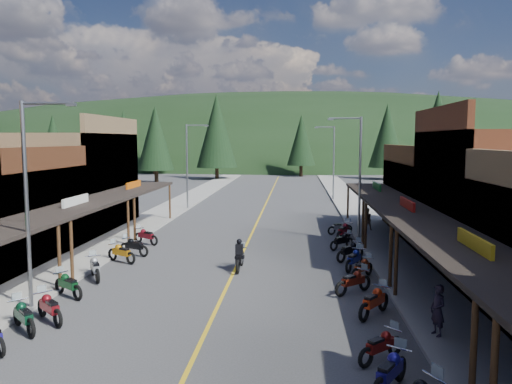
% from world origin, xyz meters
% --- Properties ---
extents(ground, '(220.00, 220.00, 0.00)m').
position_xyz_m(ground, '(0.00, 0.00, 0.00)').
color(ground, '#38383A').
rests_on(ground, ground).
extents(centerline, '(0.15, 90.00, 0.01)m').
position_xyz_m(centerline, '(0.00, 20.00, 0.01)').
color(centerline, gold).
rests_on(centerline, ground).
extents(sidewalk_west, '(3.40, 94.00, 0.15)m').
position_xyz_m(sidewalk_west, '(-8.70, 20.00, 0.07)').
color(sidewalk_west, gray).
rests_on(sidewalk_west, ground).
extents(sidewalk_east, '(3.40, 94.00, 0.15)m').
position_xyz_m(sidewalk_east, '(8.70, 20.00, 0.07)').
color(sidewalk_east, gray).
rests_on(sidewalk_east, ground).
extents(shop_west_3, '(10.90, 10.20, 8.20)m').
position_xyz_m(shop_west_3, '(-13.78, 11.30, 3.52)').
color(shop_west_3, brown).
rests_on(shop_west_3, ground).
extents(shop_east_2, '(10.90, 9.00, 8.20)m').
position_xyz_m(shop_east_2, '(13.78, 1.70, 3.52)').
color(shop_east_2, '#562B19').
rests_on(shop_east_2, ground).
extents(shop_east_3, '(10.90, 10.20, 6.20)m').
position_xyz_m(shop_east_3, '(13.75, 11.30, 2.53)').
color(shop_east_3, '#4C2D16').
rests_on(shop_east_3, ground).
extents(streetlight_0, '(2.16, 0.18, 8.00)m').
position_xyz_m(streetlight_0, '(-6.95, -6.00, 4.46)').
color(streetlight_0, gray).
rests_on(streetlight_0, ground).
extents(streetlight_1, '(2.16, 0.18, 8.00)m').
position_xyz_m(streetlight_1, '(-6.95, 22.00, 4.46)').
color(streetlight_1, gray).
rests_on(streetlight_1, ground).
extents(streetlight_2, '(2.16, 0.18, 8.00)m').
position_xyz_m(streetlight_2, '(6.95, 8.00, 4.46)').
color(streetlight_2, gray).
rests_on(streetlight_2, ground).
extents(streetlight_3, '(2.16, 0.18, 8.00)m').
position_xyz_m(streetlight_3, '(6.95, 30.00, 4.46)').
color(streetlight_3, gray).
rests_on(streetlight_3, ground).
extents(ridge_hill, '(310.00, 140.00, 60.00)m').
position_xyz_m(ridge_hill, '(0.00, 135.00, 0.00)').
color(ridge_hill, black).
rests_on(ridge_hill, ground).
extents(pine_0, '(5.04, 5.04, 11.00)m').
position_xyz_m(pine_0, '(-40.00, 62.00, 6.48)').
color(pine_0, black).
rests_on(pine_0, ground).
extents(pine_1, '(5.88, 5.88, 12.50)m').
position_xyz_m(pine_1, '(-24.00, 70.00, 7.24)').
color(pine_1, black).
rests_on(pine_1, ground).
extents(pine_2, '(6.72, 6.72, 14.00)m').
position_xyz_m(pine_2, '(-10.00, 58.00, 7.99)').
color(pine_2, black).
rests_on(pine_2, ground).
extents(pine_3, '(5.04, 5.04, 11.00)m').
position_xyz_m(pine_3, '(4.00, 66.00, 6.48)').
color(pine_3, black).
rests_on(pine_3, ground).
extents(pine_4, '(5.88, 5.88, 12.50)m').
position_xyz_m(pine_4, '(18.00, 60.00, 7.24)').
color(pine_4, black).
rests_on(pine_4, ground).
extents(pine_5, '(6.72, 6.72, 14.00)m').
position_xyz_m(pine_5, '(34.00, 72.00, 7.99)').
color(pine_5, black).
rests_on(pine_5, ground).
extents(pine_7, '(5.88, 5.88, 12.50)m').
position_xyz_m(pine_7, '(-32.00, 76.00, 7.24)').
color(pine_7, black).
rests_on(pine_7, ground).
extents(pine_8, '(4.48, 4.48, 10.00)m').
position_xyz_m(pine_8, '(-22.00, 40.00, 5.98)').
color(pine_8, black).
rests_on(pine_8, ground).
extents(pine_9, '(4.93, 4.93, 10.80)m').
position_xyz_m(pine_9, '(24.00, 45.00, 6.38)').
color(pine_9, black).
rests_on(pine_9, ground).
extents(pine_10, '(5.38, 5.38, 11.60)m').
position_xyz_m(pine_10, '(-18.00, 50.00, 6.78)').
color(pine_10, black).
rests_on(pine_10, ground).
extents(pine_11, '(5.82, 5.82, 12.40)m').
position_xyz_m(pine_11, '(20.00, 38.00, 7.19)').
color(pine_11, black).
rests_on(pine_11, ground).
extents(bike_west_4, '(1.98, 1.96, 1.19)m').
position_xyz_m(bike_west_4, '(-6.21, -8.10, 0.60)').
color(bike_west_4, '#0B3821').
rests_on(bike_west_4, ground).
extents(bike_west_5, '(2.01, 1.93, 1.19)m').
position_xyz_m(bike_west_5, '(-5.77, -7.16, 0.60)').
color(bike_west_5, maroon).
rests_on(bike_west_5, ground).
extents(bike_west_6, '(2.05, 1.76, 1.17)m').
position_xyz_m(bike_west_6, '(-6.41, -4.31, 0.58)').
color(bike_west_6, '#0C3E1B').
rests_on(bike_west_6, ground).
extents(bike_west_7, '(1.71, 2.23, 1.23)m').
position_xyz_m(bike_west_7, '(-6.34, -1.66, 0.62)').
color(bike_west_7, '#9E9EA3').
rests_on(bike_west_7, ground).
extents(bike_west_8, '(2.12, 1.65, 1.18)m').
position_xyz_m(bike_west_8, '(-6.25, 1.63, 0.59)').
color(bike_west_8, '#B6720D').
rests_on(bike_west_8, ground).
extents(bike_west_9, '(2.13, 1.50, 1.16)m').
position_xyz_m(bike_west_9, '(-6.09, 3.27, 0.58)').
color(bike_west_9, black).
rests_on(bike_west_9, ground).
extents(bike_west_10, '(2.10, 1.68, 1.17)m').
position_xyz_m(bike_west_10, '(-6.33, 6.31, 0.59)').
color(bike_west_10, maroon).
rests_on(bike_west_10, ground).
extents(bike_east_3, '(1.70, 2.15, 1.20)m').
position_xyz_m(bike_east_3, '(5.52, -11.29, 0.60)').
color(bike_east_3, navy).
rests_on(bike_east_3, ground).
extents(bike_east_4, '(1.82, 1.73, 1.08)m').
position_xyz_m(bike_east_4, '(5.59, -9.49, 0.54)').
color(bike_east_4, maroon).
rests_on(bike_east_4, ground).
extents(bike_east_5, '(1.84, 2.18, 1.24)m').
position_xyz_m(bike_east_5, '(5.99, -5.61, 0.62)').
color(bike_east_5, red).
rests_on(bike_east_5, ground).
extents(bike_east_6, '(2.00, 1.85, 1.17)m').
position_xyz_m(bike_east_6, '(5.53, -2.88, 0.59)').
color(bike_east_6, maroon).
rests_on(bike_east_6, ground).
extents(bike_east_7, '(1.62, 1.95, 1.10)m').
position_xyz_m(bike_east_7, '(6.23, -0.45, 0.55)').
color(bike_east_7, maroon).
rests_on(bike_east_7, ground).
extents(bike_east_8, '(1.59, 2.20, 1.21)m').
position_xyz_m(bike_east_8, '(6.02, 1.08, 0.60)').
color(bike_east_8, navy).
rests_on(bike_east_8, ground).
extents(bike_east_9, '(1.98, 1.94, 1.19)m').
position_xyz_m(bike_east_9, '(6.03, 2.97, 0.59)').
color(bike_east_9, black).
rests_on(bike_east_9, ground).
extents(bike_east_10, '(1.86, 1.78, 1.10)m').
position_xyz_m(bike_east_10, '(5.84, 5.84, 0.55)').
color(bike_east_10, black).
rests_on(bike_east_10, ground).
extents(bike_east_11, '(1.70, 2.40, 1.31)m').
position_xyz_m(bike_east_11, '(6.22, 8.62, 0.66)').
color(bike_east_11, maroon).
rests_on(bike_east_11, ground).
extents(bike_east_12, '(1.97, 1.41, 1.08)m').
position_xyz_m(bike_east_12, '(6.16, 10.66, 0.54)').
color(bike_east_12, gray).
rests_on(bike_east_12, ground).
extents(rider_on_bike, '(0.76, 2.19, 1.66)m').
position_xyz_m(rider_on_bike, '(0.25, 0.61, 0.66)').
color(rider_on_bike, black).
rests_on(rider_on_bike, ground).
extents(pedestrian_east_a, '(0.59, 0.72, 1.70)m').
position_xyz_m(pedestrian_east_a, '(7.72, -7.66, 1.00)').
color(pedestrian_east_a, '#261D2C').
rests_on(pedestrian_east_a, sidewalk_east).
extents(pedestrian_east_b, '(0.84, 0.59, 1.58)m').
position_xyz_m(pedestrian_east_b, '(8.12, 11.69, 0.94)').
color(pedestrian_east_b, brown).
rests_on(pedestrian_east_b, sidewalk_east).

